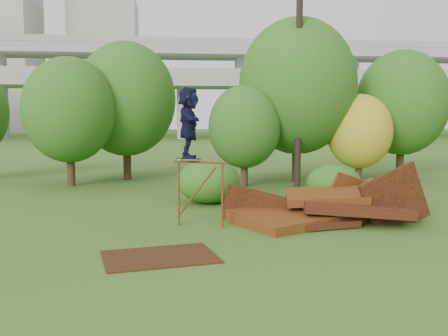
{
  "coord_description": "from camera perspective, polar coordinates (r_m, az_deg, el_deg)",
  "views": [
    {
      "loc": [
        -2.35,
        -11.92,
        3.01
      ],
      "look_at": [
        -0.8,
        2.0,
        1.6
      ],
      "focal_mm": 40.0,
      "sensor_mm": 36.0,
      "label": 1
    }
  ],
  "objects": [
    {
      "name": "tree_4",
      "position": [
        23.71,
        15.23,
        4.05
      ],
      "size": [
        2.97,
        2.97,
        4.1
      ],
      "color": "black",
      "rests_on": "ground"
    },
    {
      "name": "tree_3",
      "position": [
        23.75,
        8.4,
        9.21
      ],
      "size": [
        5.51,
        5.51,
        7.64
      ],
      "color": "black",
      "rests_on": "ground"
    },
    {
      "name": "tree_0",
      "position": [
        22.93,
        -17.28,
        6.34
      ],
      "size": [
        4.02,
        4.02,
        5.67
      ],
      "color": "black",
      "rests_on": "ground"
    },
    {
      "name": "scrap_pile",
      "position": [
        14.83,
        11.28,
        -4.68
      ],
      "size": [
        6.04,
        3.75,
        2.25
      ],
      "color": "#471D0C",
      "rests_on": "ground"
    },
    {
      "name": "shrub_right",
      "position": [
        18.2,
        12.43,
        -1.72
      ],
      "size": [
        1.94,
        1.78,
        1.38
      ],
      "primitive_type": "ellipsoid",
      "color": "#1B5015",
      "rests_on": "ground"
    },
    {
      "name": "grind_rail",
      "position": [
        13.77,
        -2.74,
        -1.81
      ],
      "size": [
        1.47,
        0.71,
        1.83
      ],
      "color": "maroon",
      "rests_on": "ground"
    },
    {
      "name": "ground",
      "position": [
        12.52,
        4.71,
        -8.19
      ],
      "size": [
        240.0,
        240.0,
        0.0
      ],
      "primitive_type": "plane",
      "color": "#2D5116",
      "rests_on": "ground"
    },
    {
      "name": "tree_2",
      "position": [
        21.77,
        2.35,
        4.73
      ],
      "size": [
        3.15,
        3.15,
        4.45
      ],
      "color": "black",
      "rests_on": "ground"
    },
    {
      "name": "shrub_left",
      "position": [
        17.59,
        -1.76,
        -1.55
      ],
      "size": [
        2.24,
        2.06,
        1.55
      ],
      "primitive_type": "ellipsoid",
      "color": "#1B5015",
      "rests_on": "ground"
    },
    {
      "name": "skater",
      "position": [
        13.77,
        -4.05,
        5.19
      ],
      "size": [
        0.7,
        1.84,
        1.95
      ],
      "primitive_type": "imported",
      "rotation": [
        0.0,
        0.0,
        1.5
      ],
      "color": "black",
      "rests_on": "skateboard"
    },
    {
      "name": "skateboard",
      "position": [
        13.81,
        -4.02,
        1.08
      ],
      "size": [
        0.72,
        0.46,
        0.07
      ],
      "rotation": [
        0.0,
        0.0,
        -0.42
      ],
      "color": "black",
      "rests_on": "grind_rail"
    },
    {
      "name": "utility_pole",
      "position": [
        22.13,
        8.55,
        12.57
      ],
      "size": [
        1.4,
        0.28,
        11.18
      ],
      "color": "black",
      "rests_on": "ground"
    },
    {
      "name": "building_right",
      "position": [
        115.26,
        -13.39,
        11.07
      ],
      "size": [
        14.0,
        14.0,
        28.0
      ],
      "primitive_type": "cube",
      "color": "#9E9E99",
      "rests_on": "ground"
    },
    {
      "name": "flat_plate",
      "position": [
        11.05,
        -7.37,
        -10.02
      ],
      "size": [
        2.69,
        2.16,
        0.03
      ],
      "primitive_type": "cube",
      "rotation": [
        0.0,
        0.0,
        0.2
      ],
      "color": "#371C0B",
      "rests_on": "ground"
    },
    {
      "name": "freeway_overpass",
      "position": [
        75.23,
        -4.64,
        11.31
      ],
      "size": [
        160.0,
        15.0,
        13.7
      ],
      "color": "gray",
      "rests_on": "ground"
    },
    {
      "name": "tree_1",
      "position": [
        24.78,
        -11.14,
        7.72
      ],
      "size": [
        4.8,
        4.8,
        6.67
      ],
      "color": "black",
      "rests_on": "ground"
    },
    {
      "name": "tree_5",
      "position": [
        26.51,
        19.67,
        7.02
      ],
      "size": [
        4.53,
        4.53,
        6.36
      ],
      "color": "black",
      "rests_on": "ground"
    }
  ]
}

